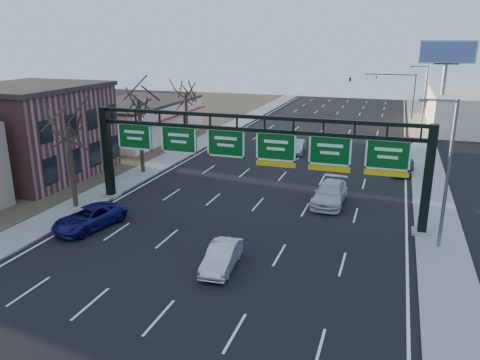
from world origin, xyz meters
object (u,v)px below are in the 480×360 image
(car_blue_suv, at_px, (89,218))
(car_white_wagon, at_px, (330,193))
(car_silver_sedan, at_px, (222,257))
(sign_gantry, at_px, (253,151))

(car_blue_suv, height_order, car_white_wagon, car_white_wagon)
(car_blue_suv, xyz_separation_m, car_silver_sedan, (10.44, -2.59, -0.04))
(car_silver_sedan, bearing_deg, car_blue_suv, 161.70)
(car_white_wagon, bearing_deg, car_silver_sedan, -106.85)
(car_blue_suv, bearing_deg, car_white_wagon, 46.65)
(car_silver_sedan, xyz_separation_m, car_white_wagon, (4.15, 12.55, 0.12))
(sign_gantry, bearing_deg, car_white_wagon, 38.16)
(car_blue_suv, relative_size, car_silver_sedan, 1.25)
(sign_gantry, xyz_separation_m, car_white_wagon, (5.02, 3.95, -3.82))
(sign_gantry, relative_size, car_white_wagon, 4.44)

